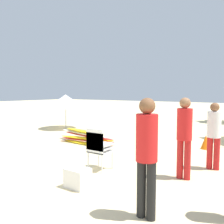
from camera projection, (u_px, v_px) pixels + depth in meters
ground at (24, 177)px, 5.32m from camera, size 80.00×80.00×0.00m
stacked_plastic_chairs at (98, 145)px, 5.74m from camera, size 0.48×0.48×1.02m
surfboard_pile at (85, 137)px, 8.79m from camera, size 2.74×0.73×0.48m
lifeguard_near_left at (214, 131)px, 5.80m from camera, size 0.32×0.32×1.62m
lifeguard_near_right at (147, 149)px, 3.52m from camera, size 0.32×0.32×1.80m
lifeguard_far_right at (184, 132)px, 5.15m from camera, size 0.32×0.32×1.76m
beach_umbrella_left at (66, 101)px, 12.28m from camera, size 1.93×1.93×1.74m
traffic_cone_near at (206, 142)px, 7.93m from camera, size 0.32×0.32×0.45m
cooler_box at (78, 178)px, 4.75m from camera, size 0.46×0.36×0.38m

